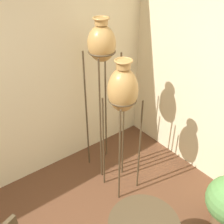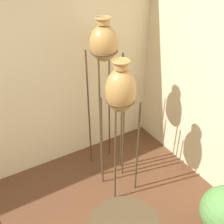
{
  "view_description": "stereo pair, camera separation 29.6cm",
  "coord_description": "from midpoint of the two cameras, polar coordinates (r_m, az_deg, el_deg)",
  "views": [
    {
      "loc": [
        -0.62,
        -0.75,
        2.53
      ],
      "look_at": [
        0.92,
        1.23,
        0.96
      ],
      "focal_mm": 42.0,
      "sensor_mm": 36.0,
      "label": 1
    },
    {
      "loc": [
        -0.38,
        -0.92,
        2.53
      ],
      "look_at": [
        0.92,
        1.23,
        0.96
      ],
      "focal_mm": 42.0,
      "sensor_mm": 36.0,
      "label": 2
    }
  ],
  "objects": [
    {
      "name": "vase_stand_tall",
      "position": [
        2.84,
        1.29,
        13.72
      ],
      "size": [
        0.31,
        0.31,
        1.96
      ],
      "color": "#473823",
      "rests_on": "ground_plane"
    },
    {
      "name": "vase_stand_medium",
      "position": [
        2.62,
        5.12,
        4.18
      ],
      "size": [
        0.31,
        0.31,
        1.65
      ],
      "color": "#473823",
      "rests_on": "ground_plane"
    },
    {
      "name": "wall_back",
      "position": [
        3.04,
        -19.2,
        7.28
      ],
      "size": [
        7.78,
        0.06,
        2.7
      ],
      "color": "beige",
      "rests_on": "ground_plane"
    }
  ]
}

